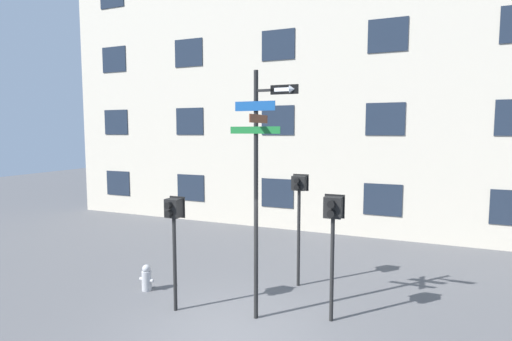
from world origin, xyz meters
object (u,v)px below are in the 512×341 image
Objects in this scene: pedestrian_signal_right at (333,222)px; fire_hydrant at (147,278)px; pedestrian_signal_left at (174,222)px; pedestrian_signal_across at (299,199)px; street_sign_pole at (259,174)px.

pedestrian_signal_right is 4.05× the size of fire_hydrant.
pedestrian_signal_left is at bearing -27.34° from fire_hydrant.
pedestrian_signal_right is 0.92× the size of pedestrian_signal_across.
pedestrian_signal_left is 3.15m from pedestrian_signal_across.
fire_hydrant is at bearing -152.67° from pedestrian_signal_across.
fire_hydrant is at bearing 152.66° from pedestrian_signal_left.
pedestrian_signal_across reaches higher than pedestrian_signal_left.
pedestrian_signal_across is at bearing 49.20° from pedestrian_signal_left.
pedestrian_signal_left is at bearing -130.80° from pedestrian_signal_across.
pedestrian_signal_right reaches higher than pedestrian_signal_left.
street_sign_pole reaches higher than pedestrian_signal_left.
fire_hydrant is (-3.32, -1.72, -1.89)m from pedestrian_signal_across.
pedestrian_signal_across is at bearing 83.25° from street_sign_pole.
fire_hydrant is at bearing -177.93° from pedestrian_signal_right.
street_sign_pole is 1.80× the size of pedestrian_signal_across.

